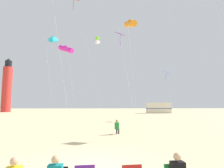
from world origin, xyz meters
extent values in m
plane|color=beige|center=(0.00, 0.00, 0.00)|extent=(200.00, 200.00, 0.00)
sphere|color=#D8A87F|center=(-1.61, -2.74, 1.06)|extent=(0.20, 0.20, 0.20)
sphere|color=#D8A87F|center=(-0.69, -2.62, 1.06)|extent=(0.20, 0.20, 0.20)
sphere|color=#D8A87F|center=(2.32, -2.49, 1.06)|extent=(0.20, 0.20, 0.20)
cube|color=#238438|center=(1.44, 7.70, 0.68)|extent=(0.38, 0.30, 0.52)
sphere|color=#9E704C|center=(1.44, 7.70, 1.06)|extent=(0.20, 0.20, 0.20)
cylinder|color=#2D2D38|center=(1.56, 7.86, 0.44)|extent=(0.21, 0.38, 0.13)
cylinder|color=#2D2D38|center=(1.60, 8.01, 0.21)|extent=(0.11, 0.11, 0.42)
cylinder|color=#2D2D38|center=(1.41, 7.90, 0.44)|extent=(0.21, 0.38, 0.13)
cylinder|color=#2D2D38|center=(1.45, 8.05, 0.21)|extent=(0.11, 0.11, 0.42)
cylinder|color=silver|center=(-3.87, 17.17, 4.95)|extent=(1.23, 2.04, 9.90)
cylinder|color=#D826A5|center=(-4.88, 17.78, 9.90)|extent=(2.50, 1.89, 1.48)
sphere|color=#D826A5|center=(-4.88, 17.78, 10.05)|extent=(0.76, 0.76, 0.76)
cylinder|color=silver|center=(-7.24, 18.72, 5.93)|extent=(1.89, 0.10, 11.87)
cylinder|color=#1EB2D1|center=(-7.20, 19.66, 11.86)|extent=(0.81, 2.52, 1.48)
sphere|color=#1EB2D1|center=(-7.20, 19.66, 12.01)|extent=(0.76, 0.76, 0.76)
cylinder|color=silver|center=(2.53, 9.13, 4.57)|extent=(1.79, 1.22, 9.14)
cube|color=purple|center=(1.92, 10.01, 9.13)|extent=(1.22, 1.22, 0.40)
cylinder|color=purple|center=(1.92, 10.01, 8.48)|extent=(0.04, 0.04, 1.10)
cylinder|color=silver|center=(3.49, 12.64, 5.78)|extent=(1.00, 0.28, 11.57)
cylinder|color=orange|center=(3.36, 13.13, 11.57)|extent=(1.32, 2.59, 1.48)
sphere|color=orange|center=(3.36, 13.13, 11.72)|extent=(0.76, 0.76, 0.76)
cylinder|color=silver|center=(10.07, 20.07, 3.64)|extent=(1.07, 0.49, 7.29)
cube|color=blue|center=(9.83, 20.60, 7.28)|extent=(1.22, 1.22, 0.40)
cylinder|color=blue|center=(9.83, 20.60, 6.63)|extent=(0.04, 0.04, 1.10)
cylinder|color=silver|center=(-3.35, 8.50, 6.24)|extent=(2.34, 1.57, 12.48)
cylinder|color=red|center=(-2.57, 9.67, 11.83)|extent=(0.04, 0.04, 1.10)
cylinder|color=silver|center=(-1.42, 23.07, 6.78)|extent=(2.70, 1.17, 13.57)
cube|color=#72D12D|center=(-0.84, 24.41, 13.92)|extent=(0.82, 0.82, 0.44)
cube|color=white|center=(-0.84, 24.41, 13.22)|extent=(0.82, 0.82, 0.44)
cylinder|color=red|center=(-29.98, 51.42, 7.00)|extent=(2.80, 2.80, 14.00)
cylinder|color=black|center=(-29.98, 51.42, 14.90)|extent=(2.00, 2.00, 1.80)
cone|color=black|center=(-29.98, 51.42, 16.30)|extent=(2.20, 2.20, 1.00)
cube|color=beige|center=(14.93, 42.72, 1.40)|extent=(6.41, 2.33, 2.80)
cube|color=#4C608C|center=(14.93, 42.72, 1.26)|extent=(6.45, 2.37, 0.24)
camera|label=1|loc=(0.49, -7.30, 2.38)|focal=29.87mm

